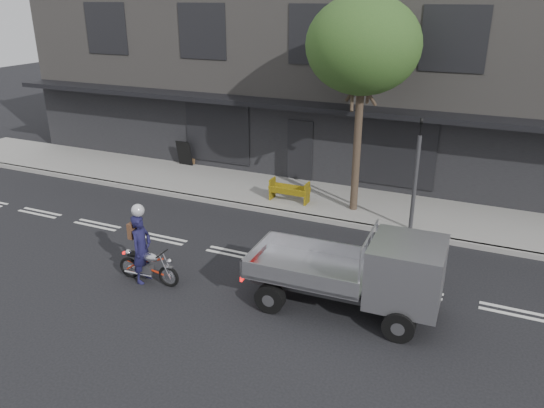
{
  "coord_description": "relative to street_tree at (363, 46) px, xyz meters",
  "views": [
    {
      "loc": [
        6.32,
        -11.55,
        6.67
      ],
      "look_at": [
        0.94,
        0.5,
        1.45
      ],
      "focal_mm": 35.0,
      "sensor_mm": 36.0,
      "label": 1
    }
  ],
  "objects": [
    {
      "name": "motorcycle",
      "position": [
        -3.4,
        -6.41,
        -4.82
      ],
      "size": [
        1.73,
        0.5,
        0.89
      ],
      "rotation": [
        0.0,
        0.0,
        0.02
      ],
      "color": "black",
      "rests_on": "ground"
    },
    {
      "name": "street_tree",
      "position": [
        0.0,
        0.0,
        0.0
      ],
      "size": [
        3.4,
        3.4,
        6.74
      ],
      "color": "#382B21",
      "rests_on": "ground"
    },
    {
      "name": "flatbed_ute",
      "position": [
        2.29,
        -5.56,
        -4.16
      ],
      "size": [
        4.29,
        1.88,
        1.96
      ],
      "rotation": [
        0.0,
        0.0,
        0.03
      ],
      "color": "black",
      "rests_on": "ground"
    },
    {
      "name": "traffic_light_pole",
      "position": [
        2.0,
        -0.85,
        -3.63
      ],
      "size": [
        0.12,
        0.12,
        3.5
      ],
      "color": "#2D2D30",
      "rests_on": "ground"
    },
    {
      "name": "rider",
      "position": [
        -3.55,
        -6.41,
        -4.4
      ],
      "size": [
        0.43,
        0.65,
        1.75
      ],
      "primitive_type": "imported",
      "rotation": [
        0.0,
        0.0,
        1.59
      ],
      "color": "#16153A",
      "rests_on": "ground"
    },
    {
      "name": "construction_barrier",
      "position": [
        -2.18,
        -0.4,
        -4.75
      ],
      "size": [
        1.35,
        0.55,
        0.76
      ],
      "primitive_type": null,
      "rotation": [
        0.0,
        0.0,
        -0.01
      ],
      "color": "yellow",
      "rests_on": "sidewalk"
    },
    {
      "name": "sidewalk",
      "position": [
        -2.2,
        0.5,
        -5.2
      ],
      "size": [
        32.0,
        3.2,
        0.15
      ],
      "primitive_type": "cube",
      "color": "gray",
      "rests_on": "ground"
    },
    {
      "name": "ground",
      "position": [
        -2.2,
        -4.2,
        -5.28
      ],
      "size": [
        80.0,
        80.0,
        0.0
      ],
      "primitive_type": "plane",
      "color": "black",
      "rests_on": "ground"
    },
    {
      "name": "building_main",
      "position": [
        -2.2,
        7.1,
        -1.28
      ],
      "size": [
        26.0,
        10.0,
        8.0
      ],
      "primitive_type": "cube",
      "color": "slate",
      "rests_on": "ground"
    },
    {
      "name": "kerb",
      "position": [
        -2.2,
        -1.1,
        -5.2
      ],
      "size": [
        32.0,
        0.2,
        0.15
      ],
      "primitive_type": "cube",
      "color": "gray",
      "rests_on": "ground"
    },
    {
      "name": "sandwich_board",
      "position": [
        -7.64,
        1.8,
        -4.62
      ],
      "size": [
        0.65,
        0.44,
        1.02
      ],
      "primitive_type": null,
      "rotation": [
        0.0,
        0.0,
        -0.02
      ],
      "color": "black",
      "rests_on": "sidewalk"
    }
  ]
}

